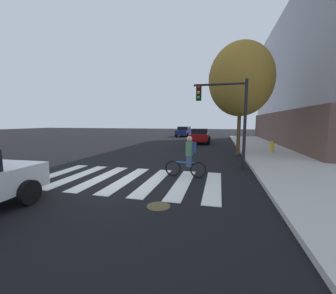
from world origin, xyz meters
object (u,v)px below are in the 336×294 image
object	(u,v)px
manhole_cover	(159,206)
sedan_mid	(200,135)
traffic_light_near	(227,109)
fire_hydrant	(272,147)
sedan_far	(184,131)
street_tree_near	(241,80)
cyclist	(188,157)

from	to	relation	value
manhole_cover	sedan_mid	bearing A→B (deg)	91.62
sedan_mid	traffic_light_near	size ratio (longest dim) A/B	1.08
sedan_mid	manhole_cover	bearing A→B (deg)	-88.38
traffic_light_near	fire_hydrant	world-z (taller)	traffic_light_near
manhole_cover	sedan_far	world-z (taller)	sedan_far
traffic_light_near	street_tree_near	world-z (taller)	street_tree_near
sedan_far	traffic_light_near	bearing A→B (deg)	-75.58
manhole_cover	cyclist	world-z (taller)	cyclist
manhole_cover	traffic_light_near	size ratio (longest dim) A/B	0.15
sedan_mid	cyclist	world-z (taller)	cyclist
sedan_far	cyclist	bearing A→B (deg)	-80.21
sedan_far	cyclist	distance (m)	24.28
street_tree_near	manhole_cover	bearing A→B (deg)	-106.02
manhole_cover	traffic_light_near	distance (m)	6.20
cyclist	fire_hydrant	world-z (taller)	cyclist
manhole_cover	cyclist	size ratio (longest dim) A/B	0.37
cyclist	fire_hydrant	size ratio (longest dim) A/B	2.19
sedan_far	fire_hydrant	size ratio (longest dim) A/B	5.88
manhole_cover	traffic_light_near	world-z (taller)	traffic_light_near
sedan_far	traffic_light_near	distance (m)	22.68
fire_hydrant	sedan_far	bearing A→B (deg)	118.38
sedan_mid	fire_hydrant	bearing A→B (deg)	-50.24
sedan_far	sedan_mid	bearing A→B (deg)	-71.31
manhole_cover	street_tree_near	size ratio (longest dim) A/B	0.09
sedan_mid	sedan_far	size ratio (longest dim) A/B	0.99
manhole_cover	sedan_mid	xyz separation A→B (m)	(-0.49, 17.33, 0.80)
cyclist	sedan_far	bearing A→B (deg)	99.79
traffic_light_near	street_tree_near	distance (m)	5.12
sedan_mid	traffic_light_near	bearing A→B (deg)	-79.13
street_tree_near	fire_hydrant	bearing A→B (deg)	20.53
traffic_light_near	street_tree_near	xyz separation A→B (m)	(0.95, 4.55, 2.15)
manhole_cover	fire_hydrant	xyz separation A→B (m)	(5.11, 10.60, 0.53)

